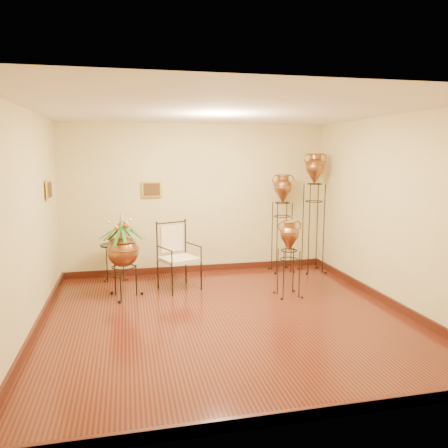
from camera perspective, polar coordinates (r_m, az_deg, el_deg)
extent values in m
plane|color=#572614|center=(6.19, 0.37, -12.06)|extent=(5.00, 5.00, 0.00)
cube|color=#3F170E|center=(8.49, -3.40, -5.78)|extent=(5.00, 0.04, 0.12)
cube|color=#3F170E|center=(4.04, 9.01, -23.57)|extent=(5.00, 0.04, 0.12)
cube|color=#3F170E|center=(6.15, -23.37, -12.39)|extent=(0.04, 5.00, 0.12)
cube|color=#3F170E|center=(7.12, 20.50, -9.30)|extent=(0.04, 5.00, 0.12)
cube|color=yellow|center=(8.13, -9.42, 4.47)|extent=(0.36, 0.03, 0.29)
cube|color=yellow|center=(7.19, -21.92, 4.17)|extent=(0.03, 0.36, 0.29)
cube|color=#FEE3C0|center=(7.30, -5.88, -4.61)|extent=(0.70, 0.67, 0.06)
cube|color=#FEE3C0|center=(7.23, -5.92, -2.15)|extent=(0.40, 0.19, 0.44)
cylinder|color=black|center=(7.82, -14.15, -2.62)|extent=(0.48, 0.48, 0.02)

